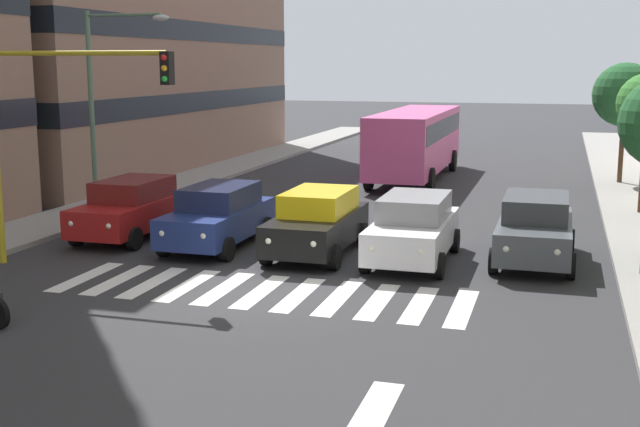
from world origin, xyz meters
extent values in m
plane|color=#2D2D30|center=(0.00, 0.00, 0.00)|extent=(180.00, 180.00, 0.00)
cube|color=black|center=(15.15, -19.64, 3.26)|extent=(9.81, 23.77, 0.90)
cube|color=black|center=(15.15, -19.64, 6.52)|extent=(9.81, 23.77, 0.90)
cube|color=silver|center=(-4.50, 0.00, 0.00)|extent=(0.45, 2.80, 0.01)
cube|color=silver|center=(-3.60, 0.00, 0.00)|extent=(0.45, 2.80, 0.01)
cube|color=silver|center=(-2.70, 0.00, 0.00)|extent=(0.45, 2.80, 0.01)
cube|color=silver|center=(-1.80, 0.00, 0.00)|extent=(0.45, 2.80, 0.01)
cube|color=silver|center=(-0.90, 0.00, 0.00)|extent=(0.45, 2.80, 0.01)
cube|color=silver|center=(0.00, 0.00, 0.00)|extent=(0.45, 2.80, 0.01)
cube|color=silver|center=(0.90, 0.00, 0.00)|extent=(0.45, 2.80, 0.01)
cube|color=silver|center=(1.80, 0.00, 0.00)|extent=(0.45, 2.80, 0.01)
cube|color=silver|center=(2.70, 0.00, 0.00)|extent=(0.45, 2.80, 0.01)
cube|color=silver|center=(3.60, 0.00, 0.00)|extent=(0.45, 2.80, 0.01)
cube|color=silver|center=(4.50, 0.00, 0.00)|extent=(0.45, 2.80, 0.01)
cube|color=silver|center=(-3.87, 5.50, 0.00)|extent=(0.50, 2.20, 0.01)
cube|color=#474C51|center=(-5.79, -4.56, 0.72)|extent=(1.80, 4.40, 0.80)
cube|color=#343639|center=(-5.79, -4.76, 1.42)|extent=(1.58, 2.46, 0.60)
cylinder|color=black|center=(-6.69, -3.11, 0.32)|extent=(0.22, 0.64, 0.64)
cylinder|color=black|center=(-4.89, -3.11, 0.32)|extent=(0.22, 0.64, 0.64)
cylinder|color=black|center=(-6.69, -6.02, 0.32)|extent=(0.22, 0.64, 0.64)
cylinder|color=black|center=(-4.89, -6.02, 0.32)|extent=(0.22, 0.64, 0.64)
sphere|color=white|center=(-6.36, -2.41, 0.80)|extent=(0.18, 0.18, 0.18)
sphere|color=white|center=(-5.21, -2.41, 0.80)|extent=(0.18, 0.18, 0.18)
cube|color=silver|center=(-2.78, -3.71, 0.72)|extent=(1.80, 4.40, 0.80)
cube|color=gray|center=(-2.78, -3.91, 1.42)|extent=(1.58, 2.46, 0.60)
cylinder|color=black|center=(-3.68, -2.26, 0.32)|extent=(0.22, 0.64, 0.64)
cylinder|color=black|center=(-1.88, -2.26, 0.32)|extent=(0.22, 0.64, 0.64)
cylinder|color=black|center=(-3.68, -5.17, 0.32)|extent=(0.22, 0.64, 0.64)
cylinder|color=black|center=(-1.88, -5.17, 0.32)|extent=(0.22, 0.64, 0.64)
sphere|color=white|center=(-3.36, -1.56, 0.80)|extent=(0.18, 0.18, 0.18)
sphere|color=white|center=(-2.21, -1.56, 0.80)|extent=(0.18, 0.18, 0.18)
cube|color=black|center=(-0.18, -3.80, 0.72)|extent=(1.80, 4.40, 0.80)
cube|color=yellow|center=(-0.18, -4.00, 1.42)|extent=(1.58, 2.46, 0.60)
cylinder|color=black|center=(-1.08, -2.35, 0.32)|extent=(0.22, 0.64, 0.64)
cylinder|color=black|center=(0.72, -2.35, 0.32)|extent=(0.22, 0.64, 0.64)
cylinder|color=black|center=(-1.08, -5.25, 0.32)|extent=(0.22, 0.64, 0.64)
cylinder|color=black|center=(0.72, -5.25, 0.32)|extent=(0.22, 0.64, 0.64)
sphere|color=white|center=(-0.75, -1.65, 0.80)|extent=(0.18, 0.18, 0.18)
sphere|color=white|center=(0.40, -1.65, 0.80)|extent=(0.18, 0.18, 0.18)
cube|color=navy|center=(2.74, -3.87, 0.72)|extent=(1.80, 4.40, 0.80)
cube|color=#1D2547|center=(2.74, -4.07, 1.42)|extent=(1.58, 2.46, 0.60)
cylinder|color=black|center=(1.84, -2.42, 0.32)|extent=(0.22, 0.64, 0.64)
cylinder|color=black|center=(3.64, -2.42, 0.32)|extent=(0.22, 0.64, 0.64)
cylinder|color=black|center=(1.84, -5.33, 0.32)|extent=(0.22, 0.64, 0.64)
cylinder|color=black|center=(3.64, -5.33, 0.32)|extent=(0.22, 0.64, 0.64)
sphere|color=white|center=(2.17, -1.72, 0.80)|extent=(0.18, 0.18, 0.18)
sphere|color=white|center=(3.32, -1.72, 0.80)|extent=(0.18, 0.18, 0.18)
cube|color=maroon|center=(5.69, -4.33, 0.72)|extent=(1.80, 4.40, 0.80)
cube|color=maroon|center=(5.69, -4.53, 1.42)|extent=(1.58, 2.46, 0.60)
cylinder|color=black|center=(4.79, -2.87, 0.32)|extent=(0.22, 0.64, 0.64)
cylinder|color=black|center=(6.59, -2.87, 0.32)|extent=(0.22, 0.64, 0.64)
cylinder|color=black|center=(4.79, -5.78, 0.32)|extent=(0.22, 0.64, 0.64)
cylinder|color=black|center=(6.59, -5.78, 0.32)|extent=(0.22, 0.64, 0.64)
sphere|color=white|center=(5.12, -2.18, 0.80)|extent=(0.18, 0.18, 0.18)
sphere|color=white|center=(6.27, -2.18, 0.80)|extent=(0.18, 0.18, 0.18)
cube|color=#DB5193|center=(-0.18, -18.90, 1.75)|extent=(2.50, 10.50, 2.50)
cube|color=black|center=(-0.18, -18.90, 2.30)|extent=(2.52, 9.87, 0.80)
cylinder|color=black|center=(-1.43, -15.22, 0.50)|extent=(0.28, 1.00, 1.00)
cylinder|color=black|center=(1.07, -15.22, 0.50)|extent=(0.28, 1.00, 1.00)
cylinder|color=black|center=(-1.43, -22.05, 0.50)|extent=(0.28, 1.00, 1.00)
cylinder|color=black|center=(1.07, -22.05, 0.50)|extent=(0.28, 1.00, 1.00)
cylinder|color=#AD991E|center=(4.90, -0.64, 5.30)|extent=(4.86, 0.12, 0.12)
cube|color=black|center=(2.48, -0.64, 4.95)|extent=(0.24, 0.28, 0.76)
sphere|color=red|center=(2.48, -0.49, 5.19)|extent=(0.14, 0.14, 0.14)
sphere|color=orange|center=(2.48, -0.49, 4.95)|extent=(0.14, 0.14, 0.14)
sphere|color=green|center=(2.48, -0.49, 4.71)|extent=(0.14, 0.14, 0.14)
cylinder|color=#4C6B56|center=(8.33, -6.72, 3.42)|extent=(0.16, 0.16, 6.54)
cylinder|color=#4C6B56|center=(7.04, -6.72, 6.54)|extent=(2.59, 0.10, 0.10)
ellipsoid|color=#B7BCC1|center=(5.74, -6.72, 6.44)|extent=(0.56, 0.28, 0.20)
cylinder|color=#513823|center=(-8.74, -19.34, 1.57)|extent=(0.20, 0.20, 2.85)
sphere|color=#235B2D|center=(-8.74, -19.34, 3.79)|extent=(2.62, 2.62, 2.62)
camera|label=1|loc=(-6.31, 16.56, 5.07)|focal=45.64mm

